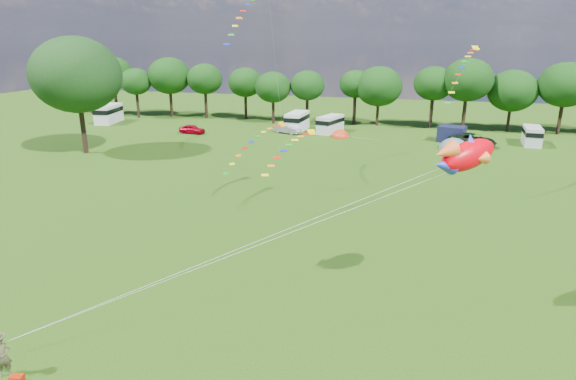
% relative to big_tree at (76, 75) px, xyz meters
% --- Properties ---
extents(ground_plane, '(180.00, 180.00, 0.00)m').
position_rel_big_tree_xyz_m(ground_plane, '(30.00, -28.00, -9.02)').
color(ground_plane, black).
rests_on(ground_plane, ground).
extents(tree_line, '(102.98, 10.98, 10.27)m').
position_rel_big_tree_xyz_m(tree_line, '(35.30, 26.99, -2.67)').
color(tree_line, black).
rests_on(tree_line, ground).
extents(big_tree, '(10.00, 10.00, 13.28)m').
position_rel_big_tree_xyz_m(big_tree, '(0.00, 0.00, 0.00)').
color(big_tree, black).
rests_on(big_tree, ground).
extents(car_a, '(3.93, 1.87, 1.27)m').
position_rel_big_tree_xyz_m(car_a, '(6.90, 14.18, -8.38)').
color(car_a, '#9E0013').
rests_on(car_a, ground).
extents(car_b, '(4.07, 2.63, 1.35)m').
position_rel_big_tree_xyz_m(car_b, '(19.92, 17.77, -8.34)').
color(car_b, gray).
rests_on(car_b, ground).
extents(car_d, '(6.34, 4.59, 1.58)m').
position_rel_big_tree_xyz_m(car_d, '(44.55, 15.64, -8.23)').
color(car_d, black).
rests_on(car_d, ground).
extents(campervan_a, '(3.41, 6.12, 2.84)m').
position_rel_big_tree_xyz_m(campervan_a, '(-9.93, 19.18, -7.49)').
color(campervan_a, silver).
rests_on(campervan_a, ground).
extents(campervan_b, '(2.65, 5.56, 2.66)m').
position_rel_big_tree_xyz_m(campervan_b, '(20.72, 20.35, -7.59)').
color(campervan_b, white).
rests_on(campervan_b, ground).
extents(campervan_c, '(3.47, 5.34, 2.42)m').
position_rel_big_tree_xyz_m(campervan_c, '(25.70, 19.94, -7.72)').
color(campervan_c, silver).
rests_on(campervan_c, ground).
extents(campervan_d, '(2.39, 4.85, 2.30)m').
position_rel_big_tree_xyz_m(campervan_d, '(51.88, 18.37, -7.78)').
color(campervan_d, '#B8B8BA').
rests_on(campervan_d, ground).
extents(tent_orange, '(2.58, 2.82, 2.02)m').
position_rel_big_tree_xyz_m(tent_orange, '(27.66, 17.01, -9.00)').
color(tent_orange, red).
rests_on(tent_orange, ground).
extents(tent_greyblue, '(3.61, 3.96, 2.69)m').
position_rel_big_tree_xyz_m(tent_greyblue, '(42.20, 13.15, -9.00)').
color(tent_greyblue, slate).
rests_on(tent_greyblue, ground).
extents(awning_navy, '(3.85, 3.42, 2.04)m').
position_rel_big_tree_xyz_m(awning_navy, '(42.15, 17.80, -8.00)').
color(awning_navy, '#141632').
rests_on(awning_navy, ground).
extents(kite_flyer, '(0.77, 0.74, 1.78)m').
position_rel_big_tree_xyz_m(kite_flyer, '(22.03, -34.77, -8.13)').
color(kite_flyer, '#4C4B2E').
rests_on(kite_flyer, ground).
extents(kite_bag, '(0.54, 0.41, 0.34)m').
position_rel_big_tree_xyz_m(kite_bag, '(22.85, -35.04, -8.85)').
color(kite_bag, '#AD1F07').
rests_on(kite_bag, ground).
extents(fish_kite, '(3.42, 3.21, 1.99)m').
position_rel_big_tree_xyz_m(fish_kite, '(39.58, -25.07, -1.04)').
color(fish_kite, '#EC000C').
rests_on(fish_kite, ground).
extents(streamer_kite_a, '(3.45, 5.64, 5.80)m').
position_rel_big_tree_xyz_m(streamer_kite_a, '(20.55, 1.15, 7.05)').
color(streamer_kite_a, '#FFAD00').
rests_on(streamer_kite_a, ground).
extents(streamer_kite_b, '(4.20, 4.69, 3.79)m').
position_rel_big_tree_xyz_m(streamer_kite_b, '(24.84, -9.98, -4.10)').
color(streamer_kite_b, '#F19600').
rests_on(streamer_kite_b, ground).
extents(streamer_kite_c, '(3.16, 4.83, 2.80)m').
position_rel_big_tree_xyz_m(streamer_kite_c, '(28.46, -12.64, -3.81)').
color(streamer_kite_c, '#FFC703').
rests_on(streamer_kite_c, ground).
extents(streamer_kite_d, '(2.64, 4.98, 4.27)m').
position_rel_big_tree_xyz_m(streamer_kite_d, '(40.87, -5.70, 1.95)').
color(streamer_kite_d, '#ECF300').
rests_on(streamer_kite_d, ground).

